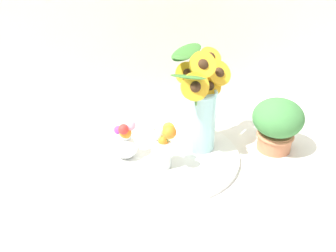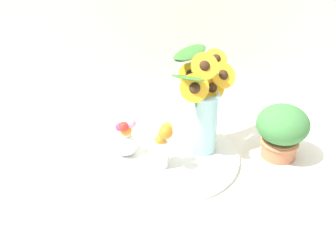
{
  "view_description": "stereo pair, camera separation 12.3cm",
  "coord_description": "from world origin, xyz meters",
  "px_view_note": "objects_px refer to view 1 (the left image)",
  "views": [
    {
      "loc": [
        -0.33,
        -0.96,
        0.75
      ],
      "look_at": [
        -0.0,
        0.05,
        0.12
      ],
      "focal_mm": 42.0,
      "sensor_mm": 36.0,
      "label": 1
    },
    {
      "loc": [
        -0.21,
        -1.0,
        0.75
      ],
      "look_at": [
        -0.0,
        0.05,
        0.12
      ],
      "focal_mm": 42.0,
      "sensor_mm": 36.0,
      "label": 2
    }
  ],
  "objects_px": {
    "mason_jar_sunflowers": "(200,105)",
    "potted_plant": "(277,123)",
    "vase_small_center": "(163,146)",
    "serving_tray": "(168,156)",
    "vase_bulb_right": "(126,142)"
  },
  "relations": [
    {
      "from": "vase_small_center",
      "to": "vase_bulb_right",
      "type": "distance_m",
      "value": 0.13
    },
    {
      "from": "serving_tray",
      "to": "vase_bulb_right",
      "type": "relative_size",
      "value": 3.58
    },
    {
      "from": "mason_jar_sunflowers",
      "to": "vase_bulb_right",
      "type": "distance_m",
      "value": 0.27
    },
    {
      "from": "vase_small_center",
      "to": "vase_bulb_right",
      "type": "xyz_separation_m",
      "value": [
        -0.1,
        0.09,
        -0.02
      ]
    },
    {
      "from": "vase_small_center",
      "to": "vase_bulb_right",
      "type": "height_order",
      "value": "vase_small_center"
    },
    {
      "from": "mason_jar_sunflowers",
      "to": "potted_plant",
      "type": "relative_size",
      "value": 1.85
    },
    {
      "from": "serving_tray",
      "to": "mason_jar_sunflowers",
      "type": "relative_size",
      "value": 1.37
    },
    {
      "from": "mason_jar_sunflowers",
      "to": "potted_plant",
      "type": "distance_m",
      "value": 0.27
    },
    {
      "from": "vase_bulb_right",
      "to": "potted_plant",
      "type": "distance_m",
      "value": 0.5
    },
    {
      "from": "vase_bulb_right",
      "to": "potted_plant",
      "type": "relative_size",
      "value": 0.71
    },
    {
      "from": "serving_tray",
      "to": "vase_bulb_right",
      "type": "bearing_deg",
      "value": 167.42
    },
    {
      "from": "mason_jar_sunflowers",
      "to": "potted_plant",
      "type": "height_order",
      "value": "mason_jar_sunflowers"
    },
    {
      "from": "mason_jar_sunflowers",
      "to": "vase_small_center",
      "type": "xyz_separation_m",
      "value": [
        -0.15,
        -0.07,
        -0.08
      ]
    },
    {
      "from": "mason_jar_sunflowers",
      "to": "potted_plant",
      "type": "bearing_deg",
      "value": -16.64
    },
    {
      "from": "vase_small_center",
      "to": "serving_tray",
      "type": "bearing_deg",
      "value": 57.74
    }
  ]
}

